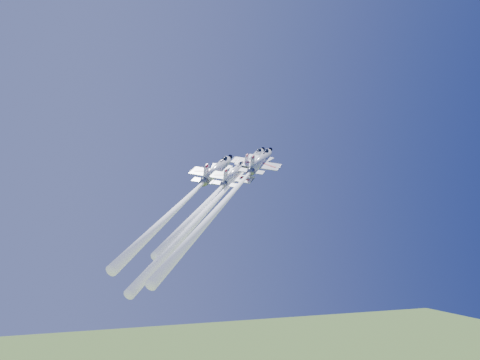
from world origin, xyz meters
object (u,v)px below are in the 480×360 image
object	(u,v)px
jet_right	(229,196)
jet_left	(188,197)
jet_lead	(218,198)
jet_slot	(212,197)

from	to	relation	value
jet_right	jet_left	bearing A→B (deg)	168.08
jet_lead	jet_right	distance (m)	3.37
jet_lead	jet_slot	distance (m)	1.23
jet_left	jet_right	distance (m)	9.74
jet_slot	jet_lead	bearing A→B (deg)	43.77
jet_left	jet_right	world-z (taller)	jet_right
jet_right	jet_slot	size ratio (longest dim) A/B	1.40
jet_left	jet_slot	size ratio (longest dim) A/B	1.21
jet_slot	jet_left	bearing A→B (deg)	167.35
jet_lead	jet_slot	world-z (taller)	jet_lead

